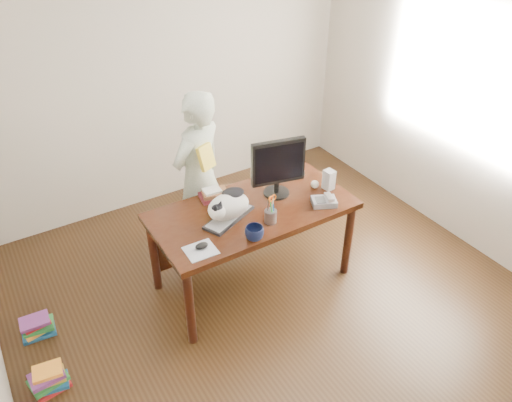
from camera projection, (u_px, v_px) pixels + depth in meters
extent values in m
plane|color=black|center=(293.00, 323.00, 3.93)|extent=(4.50, 4.50, 0.00)
plane|color=beige|center=(162.00, 72.00, 4.75)|extent=(4.00, 0.00, 4.00)
plane|color=beige|center=(502.00, 110.00, 4.03)|extent=(0.00, 4.50, 4.50)
cube|color=black|center=(253.00, 211.00, 3.94)|extent=(1.60, 0.80, 0.05)
cylinder|color=black|center=(190.00, 308.00, 3.59)|extent=(0.07, 0.07, 0.70)
cylinder|color=black|center=(348.00, 240.00, 4.23)|extent=(0.07, 0.07, 0.70)
cylinder|color=black|center=(154.00, 255.00, 4.07)|extent=(0.07, 0.07, 0.70)
cylinder|color=black|center=(301.00, 202.00, 4.71)|extent=(0.07, 0.07, 0.70)
cube|color=black|center=(232.00, 221.00, 4.38)|extent=(1.45, 0.03, 0.50)
cube|color=black|center=(229.00, 217.00, 3.81)|extent=(0.47, 0.33, 0.02)
cube|color=#A8A8AD|center=(229.00, 216.00, 3.80)|extent=(0.43, 0.29, 0.00)
ellipsoid|color=silver|center=(228.00, 206.00, 3.75)|extent=(0.39, 0.32, 0.21)
ellipsoid|color=silver|center=(217.00, 212.00, 3.61)|extent=(0.16, 0.16, 0.11)
ellipsoid|color=black|center=(217.00, 208.00, 3.59)|extent=(0.11, 0.11, 0.04)
cone|color=black|center=(216.00, 207.00, 3.55)|extent=(0.07, 0.07, 0.07)
cone|color=black|center=(220.00, 204.00, 3.59)|extent=(0.07, 0.06, 0.07)
ellipsoid|color=black|center=(233.00, 193.00, 3.74)|extent=(0.22, 0.20, 0.04)
cylinder|color=silver|center=(236.00, 202.00, 3.92)|extent=(0.13, 0.11, 0.05)
cylinder|color=black|center=(276.00, 193.00, 4.10)|extent=(0.26, 0.26, 0.02)
cylinder|color=black|center=(277.00, 187.00, 4.07)|extent=(0.05, 0.05, 0.10)
cube|color=black|center=(278.00, 162.00, 3.91)|extent=(0.44, 0.15, 0.37)
cube|color=black|center=(279.00, 163.00, 3.89)|extent=(0.39, 0.09, 0.31)
cylinder|color=#94959A|center=(270.00, 216.00, 3.75)|extent=(0.11, 0.11, 0.10)
cylinder|color=black|center=(268.00, 207.00, 3.70)|extent=(0.02, 0.04, 0.15)
cylinder|color=#0D52B9|center=(273.00, 206.00, 3.70)|extent=(0.02, 0.04, 0.15)
cylinder|color=red|center=(269.00, 206.00, 3.71)|extent=(0.02, 0.04, 0.15)
cylinder|color=#1A8321|center=(271.00, 208.00, 3.69)|extent=(0.03, 0.03, 0.16)
cylinder|color=#BBBBC0|center=(272.00, 205.00, 3.70)|extent=(0.02, 0.02, 0.11)
cylinder|color=#BBBBC0|center=(273.00, 205.00, 3.70)|extent=(0.02, 0.03, 0.11)
torus|color=#D95C0B|center=(271.00, 199.00, 3.66)|extent=(0.05, 0.03, 0.05)
torus|color=#D95C0B|center=(274.00, 197.00, 3.67)|extent=(0.05, 0.03, 0.05)
cube|color=silver|center=(201.00, 250.00, 3.50)|extent=(0.22, 0.20, 0.00)
ellipsoid|color=black|center=(202.00, 246.00, 3.51)|extent=(0.10, 0.06, 0.04)
imported|color=black|center=(254.00, 233.00, 3.58)|extent=(0.17, 0.17, 0.11)
cube|color=slate|center=(324.00, 202.00, 3.96)|extent=(0.23, 0.21, 0.05)
cube|color=#3C3C3E|center=(321.00, 200.00, 3.93)|extent=(0.11, 0.12, 0.01)
cube|color=#BBBBC0|center=(329.00, 197.00, 3.95)|extent=(0.11, 0.17, 0.06)
cube|color=#9F9FA2|center=(329.00, 180.00, 4.12)|extent=(0.08, 0.09, 0.17)
sphere|color=beige|center=(315.00, 184.00, 4.16)|extent=(0.07, 0.07, 0.07)
cube|color=#4A131A|center=(213.00, 196.00, 4.04)|extent=(0.24, 0.19, 0.03)
cube|color=brown|center=(215.00, 193.00, 4.02)|extent=(0.23, 0.20, 0.03)
cube|color=silver|center=(212.00, 190.00, 4.01)|extent=(0.15, 0.12, 0.02)
cube|color=slate|center=(293.00, 169.00, 4.38)|extent=(0.19, 0.22, 0.05)
cube|color=#3C3C3E|center=(294.00, 168.00, 4.34)|extent=(0.12, 0.12, 0.01)
imported|color=white|center=(199.00, 177.00, 4.27)|extent=(0.67, 0.57, 1.55)
cube|color=yellow|center=(206.00, 157.00, 4.00)|extent=(0.17, 0.14, 0.20)
cube|color=#B4191D|center=(52.00, 386.00, 3.44)|extent=(0.25, 0.19, 0.03)
cube|color=#165289|center=(53.00, 383.00, 3.42)|extent=(0.23, 0.18, 0.03)
cube|color=#288538|center=(48.00, 380.00, 3.41)|extent=(0.27, 0.22, 0.03)
cube|color=gold|center=(49.00, 377.00, 3.39)|extent=(0.21, 0.16, 0.03)
cube|color=#6C3078|center=(46.00, 376.00, 3.36)|extent=(0.23, 0.17, 0.03)
cube|color=orange|center=(47.00, 371.00, 3.36)|extent=(0.21, 0.17, 0.03)
cube|color=#165289|center=(39.00, 331.00, 3.84)|extent=(0.25, 0.19, 0.03)
cube|color=orange|center=(37.00, 329.00, 3.82)|extent=(0.22, 0.19, 0.03)
cube|color=#288538|center=(38.00, 326.00, 3.81)|extent=(0.24, 0.19, 0.03)
cube|color=#B4191D|center=(36.00, 323.00, 3.79)|extent=(0.21, 0.16, 0.03)
cube|color=#6C3078|center=(34.00, 321.00, 3.76)|extent=(0.22, 0.17, 0.03)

